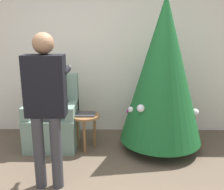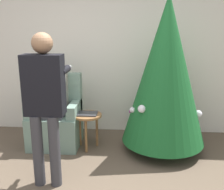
# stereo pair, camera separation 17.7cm
# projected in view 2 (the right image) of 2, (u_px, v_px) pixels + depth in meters

# --- Properties ---
(wall_back) EXTENTS (8.00, 0.06, 2.70)m
(wall_back) POSITION_uv_depth(u_px,v_px,m) (96.00, 50.00, 4.22)
(wall_back) COLOR silver
(wall_back) RESTS_ON ground_plane
(christmas_tree) EXTENTS (1.14, 1.14, 2.14)m
(christmas_tree) POSITION_uv_depth(u_px,v_px,m) (166.00, 71.00, 3.49)
(christmas_tree) COLOR brown
(christmas_tree) RESTS_ON ground_plane
(armchair) EXTENTS (0.72, 0.61, 1.05)m
(armchair) POSITION_uv_depth(u_px,v_px,m) (56.00, 120.00, 3.88)
(armchair) COLOR gray
(armchair) RESTS_ON ground_plane
(person_seated) EXTENTS (0.36, 0.46, 1.30)m
(person_seated) POSITION_uv_depth(u_px,v_px,m) (54.00, 98.00, 3.77)
(person_seated) COLOR #38383D
(person_seated) RESTS_ON ground_plane
(person_standing) EXTENTS (0.43, 0.57, 1.67)m
(person_standing) POSITION_uv_depth(u_px,v_px,m) (45.00, 97.00, 2.76)
(person_standing) COLOR #38383D
(person_standing) RESTS_ON ground_plane
(side_stool) EXTENTS (0.41, 0.41, 0.51)m
(side_stool) POSITION_uv_depth(u_px,v_px,m) (87.00, 120.00, 3.74)
(side_stool) COLOR olive
(side_stool) RESTS_ON ground_plane
(laptop) EXTENTS (0.28, 0.23, 0.02)m
(laptop) POSITION_uv_depth(u_px,v_px,m) (87.00, 114.00, 3.71)
(laptop) COLOR #38383D
(laptop) RESTS_ON side_stool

